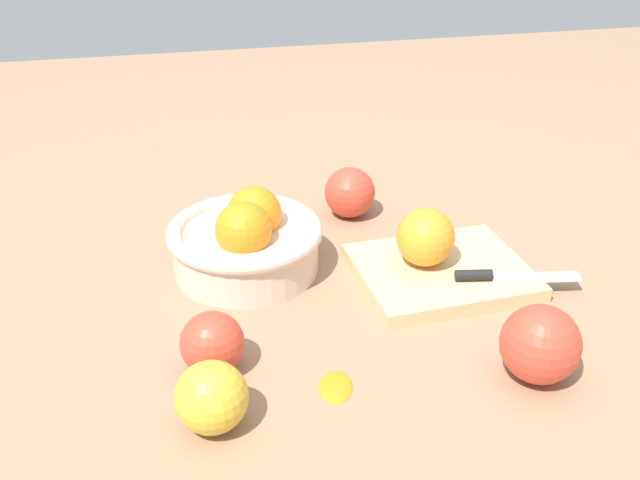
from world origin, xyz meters
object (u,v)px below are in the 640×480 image
Objects in this scene: cutting_board at (442,274)px; orange_on_board at (425,237)px; apple_front_left_2 at (211,397)px; knife at (500,276)px; apple_front_right at (540,344)px; apple_front_left at (212,343)px; bowl at (246,240)px; apple_back_right at (350,193)px.

orange_on_board reaches higher than cutting_board.
orange_on_board is 1.05× the size of apple_front_left_2.
cutting_board is at bearing 144.90° from knife.
cutting_board is at bearing 98.01° from apple_front_right.
apple_front_left is at bearing 165.63° from apple_front_right.
cutting_board is 0.37m from apple_front_left_2.
apple_front_left is (-0.28, -0.13, -0.02)m from orange_on_board.
apple_front_left is (-0.06, -0.20, -0.01)m from bowl.
apple_front_left_2 is at bearing -156.47° from knife.
apple_front_right is at bearing -81.99° from cutting_board.
apple_front_left is (-0.30, -0.11, 0.02)m from cutting_board.
apple_front_left is 0.82× the size of apple_front_right.
apple_back_right is at bearing 104.89° from orange_on_board.
apple_front_left is at bearing 84.47° from apple_front_left_2.
apple_front_left reaches higher than knife.
apple_front_right is at bearing -14.37° from apple_front_left.
apple_back_right is (-0.13, 0.24, 0.01)m from knife.
apple_front_left_2 is (-0.07, -0.28, -0.01)m from bowl.
bowl is 2.40× the size of apple_front_right.
bowl is 0.21m from apple_front_left.
apple_front_left_2 is at bearing -142.86° from orange_on_board.
bowl is 2.94× the size of apple_front_left.
apple_front_left is 0.96× the size of apple_front_left_2.
orange_on_board is 0.22m from apple_front_right.
bowl is 2.67× the size of apple_back_right.
orange_on_board is at bearing -75.11° from apple_back_right.
apple_back_right reaches higher than knife.
apple_front_left is at bearing -107.45° from bowl.
apple_front_right reaches higher than cutting_board.
apple_front_left_2 is (-0.37, -0.16, 0.01)m from knife.
apple_back_right is at bearing 108.81° from cutting_board.
bowl is at bearing 161.19° from cutting_board.
cutting_board is 0.22m from apple_back_right.
knife is (0.08, -0.06, -0.03)m from orange_on_board.
apple_front_left is 0.34m from apple_front_right.
orange_on_board is 0.99× the size of apple_back_right.
apple_front_left_2 is at bearing -120.56° from apple_back_right.
apple_front_right reaches higher than apple_front_left.
bowl is 2.83× the size of apple_front_left_2.
apple_front_right reaches higher than apple_front_left_2.
orange_on_board reaches higher than apple_back_right.
apple_back_right reaches higher than apple_front_left.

